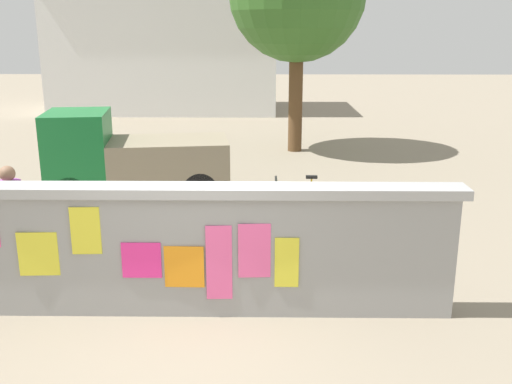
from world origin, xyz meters
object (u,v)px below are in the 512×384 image
motorcycle (195,234)px  bicycle_near (302,208)px  person_walking (11,209)px  auto_rickshaw_truck (129,157)px

motorcycle → bicycle_near: bearing=44.1°
bicycle_near → person_walking: person_walking is taller
bicycle_near → motorcycle: bearing=-135.9°
auto_rickshaw_truck → bicycle_near: size_ratio=2.20×
auto_rickshaw_truck → bicycle_near: 3.87m
auto_rickshaw_truck → person_walking: 3.90m
auto_rickshaw_truck → bicycle_near: (3.44, -1.69, -0.54)m
motorcycle → bicycle_near: bicycle_near is taller
motorcycle → person_walking: size_ratio=1.17×
motorcycle → bicycle_near: size_ratio=1.11×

